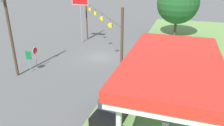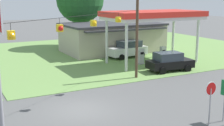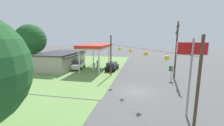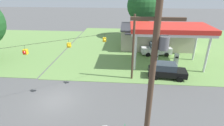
# 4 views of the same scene
# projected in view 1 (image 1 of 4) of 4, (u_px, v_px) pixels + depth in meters

# --- Properties ---
(ground_plane) EXTENTS (160.00, 160.00, 0.00)m
(ground_plane) POSITION_uv_depth(u_px,v_px,m) (100.00, 57.00, 28.37)
(ground_plane) COLOR #565656
(grass_verge_opposite_corner) EXTENTS (24.00, 24.00, 0.04)m
(grass_verge_opposite_corner) POSITION_uv_depth(u_px,v_px,m) (219.00, 36.00, 37.84)
(grass_verge_opposite_corner) COLOR #6B934C
(grass_verge_opposite_corner) RESTS_ON ground
(gas_station_canopy) EXTENTS (10.23, 5.48, 5.54)m
(gas_station_canopy) POSITION_uv_depth(u_px,v_px,m) (173.00, 65.00, 12.99)
(gas_station_canopy) COLOR silver
(gas_station_canopy) RESTS_ON ground
(fuel_pump_near) EXTENTS (0.71, 0.56, 1.69)m
(fuel_pump_near) POSITION_uv_depth(u_px,v_px,m) (168.00, 112.00, 15.84)
(fuel_pump_near) COLOR gray
(fuel_pump_near) RESTS_ON ground
(car_at_pumps_front) EXTENTS (4.60, 2.44, 1.84)m
(car_at_pumps_front) POSITION_uv_depth(u_px,v_px,m) (114.00, 106.00, 16.28)
(car_at_pumps_front) COLOR black
(car_at_pumps_front) RESTS_ON ground
(stop_sign_roadside) EXTENTS (0.80, 0.08, 2.50)m
(stop_sign_roadside) POSITION_uv_depth(u_px,v_px,m) (35.00, 53.00, 24.46)
(stop_sign_roadside) COLOR #99999E
(stop_sign_roadside) RESTS_ON ground
(stop_sign_overhead) EXTENTS (0.22, 2.59, 7.22)m
(stop_sign_overhead) POSITION_uv_depth(u_px,v_px,m) (80.00, 8.00, 32.44)
(stop_sign_overhead) COLOR gray
(stop_sign_overhead) RESTS_ON ground
(route_sign) EXTENTS (0.10, 0.70, 2.40)m
(route_sign) POSITION_uv_depth(u_px,v_px,m) (29.00, 57.00, 23.48)
(route_sign) COLOR gray
(route_sign) RESTS_ON ground
(utility_pole_main) EXTENTS (2.20, 0.44, 9.76)m
(utility_pole_main) POSITION_uv_depth(u_px,v_px,m) (8.00, 25.00, 21.22)
(utility_pole_main) COLOR #4C3828
(utility_pole_main) RESTS_ON ground
(signal_span_gantry) EXTENTS (15.01, 10.24, 7.54)m
(signal_span_gantry) POSITION_uv_depth(u_px,v_px,m) (99.00, 26.00, 26.79)
(signal_span_gantry) COLOR #4C3828
(signal_span_gantry) RESTS_ON ground
(tree_west_verge) EXTENTS (6.84, 6.84, 9.00)m
(tree_west_verge) POSITION_uv_depth(u_px,v_px,m) (178.00, 3.00, 35.69)
(tree_west_verge) COLOR #4C3828
(tree_west_verge) RESTS_ON ground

